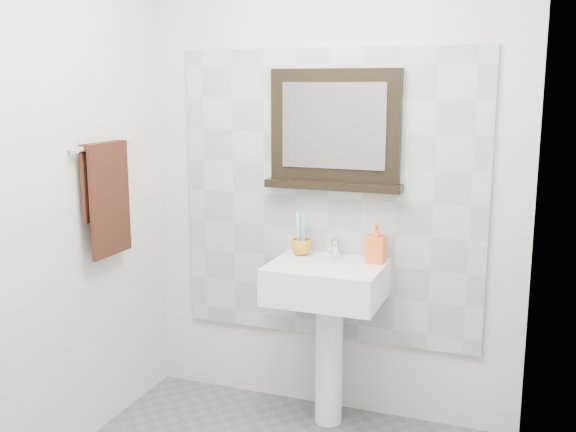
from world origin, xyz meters
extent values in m
cube|color=beige|center=(0.00, 1.10, 1.25)|extent=(2.00, 0.01, 2.50)
cube|color=beige|center=(0.00, -1.10, 1.25)|extent=(2.00, 0.01, 2.50)
cube|color=beige|center=(-1.00, 0.00, 1.25)|extent=(0.01, 2.20, 2.50)
cube|color=beige|center=(1.00, 0.00, 1.25)|extent=(0.01, 2.20, 2.50)
cube|color=#A3ACB0|center=(0.00, 1.09, 1.15)|extent=(1.60, 0.02, 1.50)
cylinder|color=white|center=(0.07, 0.92, 0.34)|extent=(0.14, 0.14, 0.68)
cube|color=white|center=(0.07, 0.86, 0.77)|extent=(0.55, 0.44, 0.18)
cylinder|color=silver|center=(0.07, 0.84, 0.85)|extent=(0.32, 0.32, 0.02)
cylinder|color=#4C4C4F|center=(0.07, 0.84, 0.86)|extent=(0.04, 0.04, 0.00)
cylinder|color=silver|center=(0.07, 1.01, 0.91)|extent=(0.04, 0.04, 0.09)
cylinder|color=silver|center=(0.07, 0.96, 0.93)|extent=(0.02, 0.10, 0.02)
cube|color=silver|center=(0.07, 1.02, 0.96)|extent=(0.02, 0.07, 0.01)
imported|color=orange|center=(-0.11, 0.99, 0.90)|extent=(0.12, 0.12, 0.08)
cylinder|color=white|center=(-0.13, 0.98, 0.97)|extent=(0.01, 0.01, 0.19)
cube|color=white|center=(-0.13, 0.98, 1.07)|extent=(0.01, 0.01, 0.03)
cylinder|color=#5DB5D6|center=(-0.09, 0.98, 0.97)|extent=(0.01, 0.01, 0.19)
cube|color=#5DB5D6|center=(-0.09, 0.98, 1.07)|extent=(0.01, 0.01, 0.03)
cylinder|color=white|center=(-0.11, 1.01, 0.97)|extent=(0.01, 0.01, 0.19)
cube|color=white|center=(-0.11, 1.01, 1.07)|extent=(0.01, 0.01, 0.03)
cylinder|color=#5DB5D6|center=(-0.12, 1.00, 0.97)|extent=(0.01, 0.01, 0.19)
cube|color=#5DB5D6|center=(-0.12, 1.00, 1.07)|extent=(0.01, 0.01, 0.03)
imported|color=#FF3F1E|center=(0.28, 0.98, 0.96)|extent=(0.09, 0.09, 0.20)
cube|color=black|center=(0.04, 1.07, 1.52)|extent=(0.66, 0.06, 0.56)
cube|color=#99999E|center=(0.04, 1.03, 1.52)|extent=(0.53, 0.01, 0.42)
cube|color=black|center=(0.04, 1.04, 1.22)|extent=(0.70, 0.11, 0.04)
cylinder|color=silver|center=(-0.94, 0.51, 1.43)|extent=(0.03, 0.40, 0.03)
cylinder|color=silver|center=(-0.97, 0.32, 1.43)|extent=(0.05, 0.02, 0.02)
cylinder|color=silver|center=(-0.97, 0.70, 1.43)|extent=(0.05, 0.02, 0.02)
cube|color=black|center=(-0.93, 0.51, 1.16)|extent=(0.02, 0.30, 0.52)
cube|color=black|center=(-0.96, 0.51, 1.25)|extent=(0.02, 0.30, 0.34)
cube|color=black|center=(-0.94, 0.51, 1.44)|extent=(0.06, 0.30, 0.03)
camera|label=1|loc=(1.01, -2.18, 1.72)|focal=42.00mm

